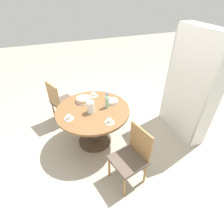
% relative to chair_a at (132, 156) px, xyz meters
% --- Properties ---
extents(ground_plane, '(14.00, 14.00, 0.00)m').
position_rel_chair_a_xyz_m(ground_plane, '(-0.89, -0.28, -0.46)').
color(ground_plane, '#B2A893').
extents(dining_table, '(1.19, 1.19, 0.71)m').
position_rel_chair_a_xyz_m(dining_table, '(-0.89, -0.28, 0.07)').
color(dining_table, '#473828').
rests_on(dining_table, ground_plane).
extents(chair_a, '(0.51, 0.51, 0.88)m').
position_rel_chair_a_xyz_m(chair_a, '(0.00, 0.00, 0.00)').
color(chair_a, '#A87A47').
rests_on(chair_a, ground_plane).
extents(chair_b, '(0.55, 0.55, 0.88)m').
position_rel_chair_a_xyz_m(chair_b, '(-1.72, -0.72, 0.00)').
color(chair_b, '#A87A47').
rests_on(chair_b, ground_plane).
extents(bookshelf, '(0.98, 0.28, 1.86)m').
position_rel_chair_a_xyz_m(bookshelf, '(-0.65, 1.35, 0.47)').
color(bookshelf, silver).
rests_on(bookshelf, ground_plane).
extents(coffee_pot, '(0.12, 0.12, 0.23)m').
position_rel_chair_a_xyz_m(coffee_pot, '(-0.83, -0.32, 0.34)').
color(coffee_pot, white).
rests_on(coffee_pot, dining_table).
extents(water_bottle, '(0.07, 0.07, 0.25)m').
position_rel_chair_a_xyz_m(water_bottle, '(-0.87, -0.04, 0.34)').
color(water_bottle, '#99C6A3').
rests_on(water_bottle, dining_table).
extents(cake_main, '(0.27, 0.27, 0.07)m').
position_rel_chair_a_xyz_m(cake_main, '(-1.19, -0.36, 0.27)').
color(cake_main, silver).
rests_on(cake_main, dining_table).
extents(cup_a, '(0.14, 0.14, 0.06)m').
position_rel_chair_a_xyz_m(cup_a, '(-0.49, -0.14, 0.27)').
color(cup_a, white).
rests_on(cup_a, dining_table).
extents(cup_b, '(0.14, 0.14, 0.06)m').
position_rel_chair_a_xyz_m(cup_b, '(-0.78, -0.68, 0.27)').
color(cup_b, white).
rests_on(cup_b, dining_table).
extents(cup_c, '(0.14, 0.14, 0.06)m').
position_rel_chair_a_xyz_m(cup_c, '(-1.29, -0.16, 0.27)').
color(cup_c, white).
rests_on(cup_c, dining_table).
extents(plate_stack, '(0.19, 0.19, 0.05)m').
position_rel_chair_a_xyz_m(plate_stack, '(-0.97, 0.08, 0.27)').
color(plate_stack, white).
rests_on(plate_stack, dining_table).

